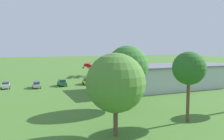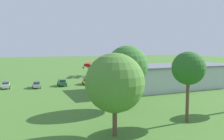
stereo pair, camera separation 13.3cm
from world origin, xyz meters
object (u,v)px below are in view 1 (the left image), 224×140
person_watching_takeoff (100,78)px  car_silver (37,85)px  truck_flatbed_blue (176,72)px  tree_behind_hangar_left (116,83)px  biplane (91,66)px  tree_behind_hangar_right (189,69)px  car_green (62,83)px  car_yellow (86,81)px  windsock (103,61)px  car_white (6,85)px  hangar (170,76)px  tree_by_windsock (128,66)px  person_by_parked_cars (162,75)px  person_beside_truck (127,76)px

person_watching_takeoff → car_silver: bearing=18.4°
truck_flatbed_blue → tree_behind_hangar_left: bearing=44.1°
biplane → tree_behind_hangar_right: bearing=85.0°
car_green → person_watching_takeoff: car_green is taller
car_yellow → windsock: size_ratio=0.79×
car_white → windsock: (-32.25, -15.45, 4.29)m
hangar → tree_behind_hangar_right: 28.30m
truck_flatbed_blue → tree_by_windsock: size_ratio=0.67×
tree_behind_hangar_left → windsock: bearing=-110.4°
person_watching_takeoff → tree_behind_hangar_left: (15.07, 43.87, 5.32)m
car_green → car_white: bearing=-8.6°
biplane → person_by_parked_cars: biplane is taller
truck_flatbed_blue → person_by_parked_cars: bearing=-6.9°
car_white → person_by_parked_cars: 48.74m
hangar → car_silver: size_ratio=7.84×
car_green → truck_flatbed_blue: 40.64m
hangar → car_white: hangar is taller
truck_flatbed_blue → person_by_parked_cars: size_ratio=4.43×
car_yellow → car_green: (6.74, 0.04, 0.01)m
person_beside_truck → tree_by_windsock: size_ratio=0.16×
person_by_parked_cars → windsock: windsock is taller
person_beside_truck → windsock: 12.70m
biplane → person_beside_truck: 14.32m
car_yellow → truck_flatbed_blue: truck_flatbed_blue is taller
car_silver → car_white: bearing=-18.4°
tree_behind_hangar_left → truck_flatbed_blue: bearing=-135.9°
hangar → car_yellow: hangar is taller
car_yellow → hangar: bearing=142.7°
biplane → tree_behind_hangar_right: (4.78, 54.21, 3.59)m
person_by_parked_cars → windsock: (16.45, -13.38, 4.36)m
person_beside_truck → person_by_parked_cars: size_ratio=1.07×
tree_by_windsock → hangar: bearing=-144.7°
car_white → car_silver: bearing=161.6°
biplane → tree_by_windsock: (8.87, 44.52, 3.36)m
car_yellow → tree_by_windsock: bearing=86.7°
truck_flatbed_blue → tree_behind_hangar_right: (31.25, 40.43, 5.72)m
car_green → tree_behind_hangar_left: size_ratio=0.43×
car_green → person_beside_truck: size_ratio=2.41×
car_green → tree_behind_hangar_right: size_ratio=0.42×
car_green → tree_behind_hangar_right: (-9.24, 36.94, 6.38)m
tree_behind_hangar_right → tree_by_windsock: tree_by_windsock is taller
tree_by_windsock → car_white: bearing=-57.5°
car_white → truck_flatbed_blue: truck_flatbed_blue is taller
car_silver → person_by_parked_cars: 41.87m
person_beside_truck → tree_behind_hangar_left: tree_behind_hangar_left is taller
hangar → truck_flatbed_blue: bearing=-133.1°
person_watching_takeoff → tree_behind_hangar_right: (4.00, 43.22, 6.48)m
car_silver → windsock: bearing=-144.7°
person_beside_truck → person_watching_takeoff: (9.48, -0.03, -0.05)m
hangar → car_white: 41.21m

